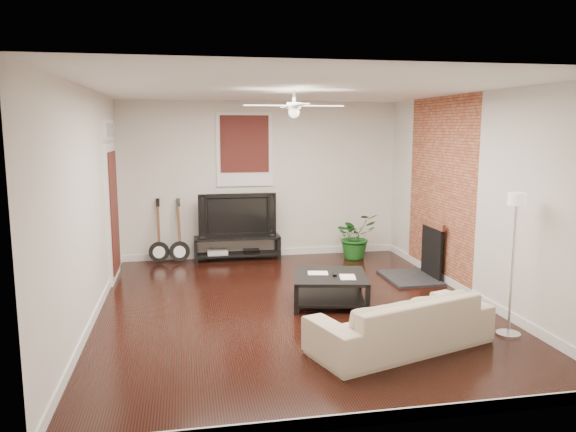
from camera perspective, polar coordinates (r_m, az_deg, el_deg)
name	(u,v)px	position (r m, az deg, el deg)	size (l,w,h in m)	color
room	(294,201)	(7.05, 0.60, 1.51)	(5.01, 6.01, 2.81)	black
brick_accent	(440,189)	(8.79, 15.41, 2.68)	(0.02, 2.20, 2.80)	#994531
fireplace	(420,250)	(8.82, 13.47, -3.41)	(0.80, 1.10, 0.92)	black
window_back	(245,150)	(9.88, -4.50, 6.84)	(1.00, 0.06, 1.30)	#3D1210
door_left	(112,199)	(8.88, -17.67, 1.67)	(0.08, 1.00, 2.50)	white
tv_stand	(237,248)	(9.90, -5.25, -3.32)	(1.52, 0.40, 0.42)	black
tv	(237,215)	(9.81, -5.31, 0.15)	(1.36, 0.18, 0.78)	black
coffee_table	(330,289)	(7.45, 4.34, -7.54)	(0.96, 0.96, 0.40)	black
sofa	(401,321)	(6.11, 11.55, -10.57)	(2.01, 0.78, 0.59)	tan
floor_lamp	(513,265)	(6.65, 22.17, -4.71)	(0.27, 0.27, 1.64)	silver
potted_plant	(355,236)	(10.00, 6.97, -2.05)	(0.74, 0.64, 0.83)	#1A5C1C
guitar_left	(158,231)	(9.77, -13.24, -1.55)	(0.35, 0.25, 1.14)	black
guitar_right	(179,231)	(9.73, -11.19, -1.52)	(0.35, 0.25, 1.14)	black
ceiling_fan	(294,106)	(6.99, 0.62, 11.31)	(1.24, 1.24, 0.32)	white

